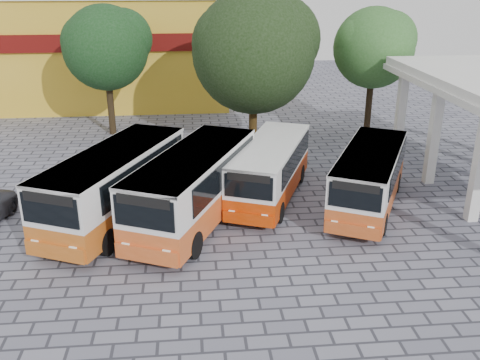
{
  "coord_description": "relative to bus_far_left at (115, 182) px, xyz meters",
  "views": [
    {
      "loc": [
        -3.84,
        -17.69,
        9.88
      ],
      "look_at": [
        -1.83,
        3.55,
        1.5
      ],
      "focal_mm": 40.0,
      "sensor_mm": 36.0,
      "label": 1
    }
  ],
  "objects": [
    {
      "name": "bus_far_right",
      "position": [
        10.89,
        0.24,
        -0.2
      ],
      "size": [
        5.37,
        8.0,
        2.68
      ],
      "rotation": [
        0.0,
        0.0,
        -0.47
      ],
      "color": "#B34818",
      "rests_on": "ground"
    },
    {
      "name": "ground",
      "position": [
        7.05,
        -3.18,
        -1.76
      ],
      "size": [
        90.0,
        90.0,
        0.0
      ],
      "primitive_type": "plane",
      "color": "slate",
      "rests_on": "ground"
    },
    {
      "name": "bus_far_left",
      "position": [
        0.0,
        0.0,
        0.0
      ],
      "size": [
        5.7,
        9.02,
        3.03
      ],
      "rotation": [
        0.0,
        0.0,
        -0.41
      ],
      "color": "#B45515",
      "rests_on": "ground"
    },
    {
      "name": "tree_left",
      "position": [
        -1.79,
        13.18,
        3.88
      ],
      "size": [
        5.47,
        5.21,
        8.08
      ],
      "color": "#2F2213",
      "rests_on": "ground"
    },
    {
      "name": "bus_centre_right",
      "position": [
        6.73,
        1.73,
        -0.22
      ],
      "size": [
        4.82,
        7.88,
        2.65
      ],
      "rotation": [
        0.0,
        0.0,
        -0.38
      ],
      "color": "#B72E00",
      "rests_on": "ground"
    },
    {
      "name": "tree_right",
      "position": [
        14.49,
        11.37,
        3.9
      ],
      "size": [
        5.14,
        4.9,
        7.95
      ],
      "color": "black",
      "rests_on": "ground"
    },
    {
      "name": "tree_middle",
      "position": [
        7.02,
        10.26,
        3.98
      ],
      "size": [
        7.45,
        7.1,
        9.04
      ],
      "color": "#422E12",
      "rests_on": "ground"
    },
    {
      "name": "bus_centre_left",
      "position": [
        3.24,
        -0.55,
        0.0
      ],
      "size": [
        5.76,
        9.03,
        3.03
      ],
      "rotation": [
        0.0,
        0.0,
        -0.42
      ],
      "color": "#C24F1C",
      "rests_on": "ground"
    },
    {
      "name": "shophouse_block",
      "position": [
        -3.95,
        22.8,
        2.41
      ],
      "size": [
        20.4,
        10.4,
        8.3
      ],
      "color": "gold",
      "rests_on": "ground"
    }
  ]
}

